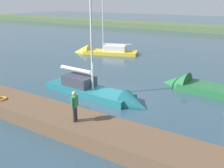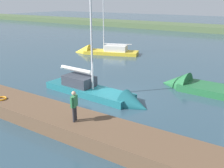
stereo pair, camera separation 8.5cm
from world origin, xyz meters
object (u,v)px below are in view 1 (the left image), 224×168
Objects in this scene: sailboat_far_right at (100,52)px; life_ring_buoy at (1,99)px; sailboat_far_left at (100,95)px; person_on_dock at (75,104)px; sailboat_behind_pier at (216,91)px.

life_ring_buoy is at bearing 87.62° from sailboat_far_right.
sailboat_far_right is 15.72m from sailboat_far_left.
sailboat_far_left reaches higher than sailboat_far_right.
person_on_dock is at bearing -63.56° from sailboat_far_left.
sailboat_far_right is at bearing 129.16° from sailboat_far_left.
sailboat_far_right is 17.65m from sailboat_behind_pier.
person_on_dock is (4.65, 10.44, 1.54)m from sailboat_behind_pier.
sailboat_behind_pier is at bearing -134.59° from life_ring_buoy.
life_ring_buoy is 0.41× the size of person_on_dock.
sailboat_far_right is at bearing -74.63° from person_on_dock.
sailboat_far_right is at bearing -73.16° from life_ring_buoy.
life_ring_buoy is 6.52m from sailboat_far_left.
sailboat_far_left reaches higher than person_on_dock.
sailboat_far_left is 0.75× the size of sailboat_behind_pier.
sailboat_far_left is at bearing 106.35° from sailboat_far_right.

